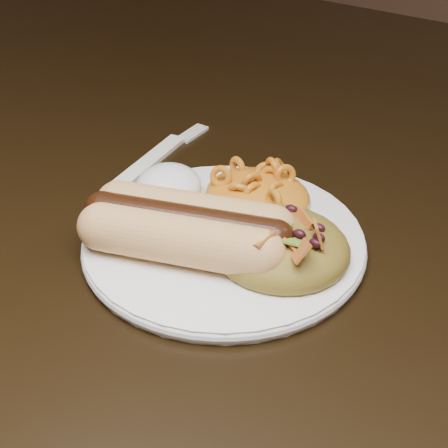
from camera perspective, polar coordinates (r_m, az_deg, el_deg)
The scene contains 7 objects.
table at distance 0.62m, azimuth 14.24°, elevation -5.62°, with size 1.60×0.90×0.75m.
plate at distance 0.50m, azimuth 0.00°, elevation -1.45°, with size 0.20×0.20×0.01m, color white.
hotdog at distance 0.47m, azimuth -3.13°, elevation -0.21°, with size 0.13×0.10×0.03m.
mac_and_cheese at distance 0.52m, azimuth 2.85°, elevation 3.47°, with size 0.08×0.08×0.03m, color orange.
sour_cream at distance 0.53m, azimuth -4.67°, elevation 3.87°, with size 0.05×0.05×0.03m, color white.
taco_salad at distance 0.47m, azimuth 4.77°, elevation -0.98°, with size 0.10×0.09×0.04m.
fork at distance 0.61m, azimuth -6.25°, elevation 5.20°, with size 0.02×0.14×0.00m, color white.
Camera 1 is at (0.13, -0.47, 1.05)m, focal length 55.00 mm.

